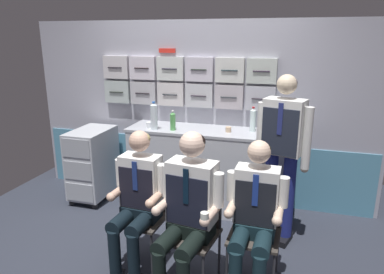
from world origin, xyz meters
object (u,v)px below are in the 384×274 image
service_trolley (93,162)px  crew_member_center (188,206)px  folding_chair_center (196,221)px  crew_member_right (255,212)px  folding_chair_left (146,205)px  crew_member_left (137,196)px  folding_chair_right (257,221)px  water_bottle_clear (253,120)px  paper_cup_tan (149,125)px  crew_member_standing (282,146)px

service_trolley → crew_member_center: crew_member_center is taller
folding_chair_center → crew_member_right: crew_member_right is taller
folding_chair_left → crew_member_center: bearing=-31.9°
service_trolley → crew_member_left: crew_member_left is taller
crew_member_left → crew_member_center: crew_member_center is taller
service_trolley → folding_chair_center: (1.63, -1.08, 0.03)m
folding_chair_center → folding_chair_left: bearing=163.8°
service_trolley → crew_member_center: bearing=-37.6°
service_trolley → crew_member_right: (2.10, -1.10, 0.18)m
folding_chair_right → water_bottle_clear: size_ratio=3.01×
crew_member_left → paper_cup_tan: (-0.36, 1.15, 0.33)m
crew_member_left → crew_member_center: 0.52m
crew_member_center → crew_member_right: (0.49, 0.14, -0.05)m
crew_member_left → crew_member_center: (0.49, -0.14, 0.05)m
service_trolley → folding_chair_left: service_trolley is taller
service_trolley → crew_member_right: bearing=-27.7°
service_trolley → water_bottle_clear: 2.01m
crew_member_center → crew_member_right: 0.51m
folding_chair_left → crew_member_standing: 1.37m
folding_chair_center → crew_member_standing: 1.09m
folding_chair_left → crew_member_standing: crew_member_standing is taller
water_bottle_clear → service_trolley: bearing=-173.3°
paper_cup_tan → crew_member_right: bearing=-40.4°
folding_chair_center → folding_chair_right: (0.48, 0.14, 0.00)m
crew_member_center → crew_member_standing: size_ratio=0.78×
crew_member_right → water_bottle_clear: 1.40m
folding_chair_left → crew_member_left: (-0.01, -0.16, 0.16)m
folding_chair_right → paper_cup_tan: size_ratio=11.28×
folding_chair_center → crew_member_standing: size_ratio=0.50×
folding_chair_center → paper_cup_tan: 1.51m
water_bottle_clear → paper_cup_tan: 1.17m
folding_chair_right → crew_member_standing: crew_member_standing is taller
crew_member_left → paper_cup_tan: 1.25m
crew_member_standing → crew_member_left: bearing=-145.6°
folding_chair_left → folding_chair_center: 0.53m
crew_member_center → water_bottle_clear: (0.30, 1.46, 0.38)m
folding_chair_left → crew_member_standing: size_ratio=0.50×
folding_chair_left → crew_member_standing: bearing=28.7°
crew_member_center → crew_member_standing: bearing=55.0°
folding_chair_center → paper_cup_tan: bearing=127.8°
folding_chair_left → crew_member_center: size_ratio=0.64×
crew_member_left → crew_member_standing: crew_member_standing is taller
crew_member_right → crew_member_center: bearing=-164.5°
folding_chair_left → paper_cup_tan: 1.16m
service_trolley → folding_chair_right: 2.30m
crew_member_center → water_bottle_clear: 1.54m
crew_member_left → crew_member_right: (0.99, -0.00, -0.00)m
crew_member_center → service_trolley: bearing=142.4°
service_trolley → crew_member_right: size_ratio=0.73×
folding_chair_left → paper_cup_tan: size_ratio=11.28×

